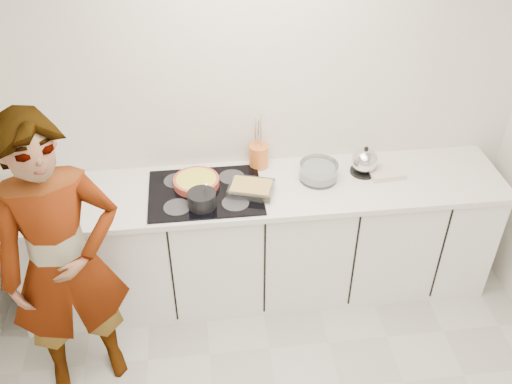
{
  "coord_description": "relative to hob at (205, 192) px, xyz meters",
  "views": [
    {
      "loc": [
        -0.37,
        -1.66,
        3.1
      ],
      "look_at": [
        -0.05,
        1.05,
        1.05
      ],
      "focal_mm": 40.0,
      "sensor_mm": 36.0,
      "label": 1
    }
  ],
  "objects": [
    {
      "name": "wall_back",
      "position": [
        0.35,
        0.34,
        0.38
      ],
      "size": [
        3.6,
        0.0,
        2.6
      ],
      "primitive_type": "cube",
      "color": "white",
      "rests_on": "ground"
    },
    {
      "name": "base_cabinets",
      "position": [
        0.35,
        0.02,
        -0.48
      ],
      "size": [
        3.2,
        0.58,
        0.87
      ],
      "primitive_type": "cube",
      "color": "white",
      "rests_on": "floor"
    },
    {
      "name": "countertop",
      "position": [
        0.35,
        0.02,
        -0.03
      ],
      "size": [
        3.24,
        0.64,
        0.04
      ],
      "primitive_type": "cube",
      "color": "white",
      "rests_on": "base_cabinets"
    },
    {
      "name": "hob",
      "position": [
        0.0,
        0.0,
        0.0
      ],
      "size": [
        0.72,
        0.54,
        0.01
      ],
      "primitive_type": "cube",
      "color": "black",
      "rests_on": "countertop"
    },
    {
      "name": "tart_dish",
      "position": [
        -0.05,
        0.08,
        0.03
      ],
      "size": [
        0.37,
        0.37,
        0.05
      ],
      "color": "#BA4136",
      "rests_on": "hob"
    },
    {
      "name": "saucepan",
      "position": [
        -0.03,
        -0.14,
        0.06
      ],
      "size": [
        0.21,
        0.21,
        0.17
      ],
      "color": "black",
      "rests_on": "hob"
    },
    {
      "name": "baking_dish",
      "position": [
        0.29,
        -0.04,
        0.04
      ],
      "size": [
        0.33,
        0.28,
        0.05
      ],
      "color": "silver",
      "rests_on": "hob"
    },
    {
      "name": "mixing_bowl",
      "position": [
        0.75,
        0.07,
        0.05
      ],
      "size": [
        0.26,
        0.26,
        0.12
      ],
      "color": "silver",
      "rests_on": "countertop"
    },
    {
      "name": "tea_towel",
      "position": [
        1.2,
        0.06,
        0.01
      ],
      "size": [
        0.24,
        0.18,
        0.04
      ],
      "primitive_type": "cube",
      "rotation": [
        0.0,
        0.0,
        0.07
      ],
      "color": "white",
      "rests_on": "countertop"
    },
    {
      "name": "kettle",
      "position": [
        1.06,
        0.11,
        0.08
      ],
      "size": [
        0.24,
        0.24,
        0.2
      ],
      "color": "black",
      "rests_on": "countertop"
    },
    {
      "name": "utensil_crock",
      "position": [
        0.38,
        0.27,
        0.07
      ],
      "size": [
        0.17,
        0.17,
        0.16
      ],
      "primitive_type": "cylinder",
      "rotation": [
        0.0,
        0.0,
        -0.34
      ],
      "color": "orange",
      "rests_on": "countertop"
    },
    {
      "name": "cook",
      "position": [
        -0.8,
        -0.58,
        0.01
      ],
      "size": [
        0.77,
        0.62,
        1.85
      ],
      "primitive_type": "imported",
      "rotation": [
        0.0,
        0.0,
        0.29
      ],
      "color": "white",
      "rests_on": "floor"
    }
  ]
}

